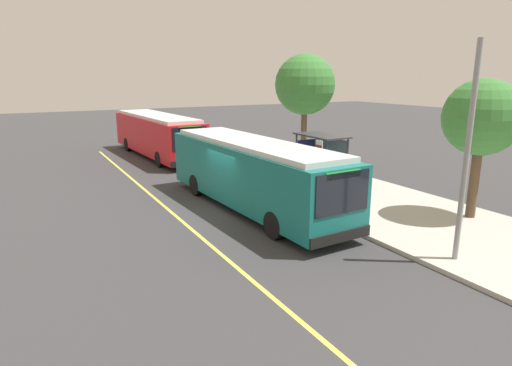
{
  "coord_description": "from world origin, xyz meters",
  "views": [
    {
      "loc": [
        16.0,
        -7.46,
        5.55
      ],
      "look_at": [
        0.88,
        0.87,
        1.28
      ],
      "focal_mm": 30.5,
      "sensor_mm": 36.0,
      "label": 1
    }
  ],
  "objects_px": {
    "transit_bus_main": "(253,172)",
    "waiting_bench": "(326,173)",
    "transit_bus_second": "(157,134)",
    "route_sign_post": "(319,163)",
    "pedestrian_commuter": "(314,180)"
  },
  "relations": [
    {
      "from": "transit_bus_main",
      "to": "waiting_bench",
      "type": "height_order",
      "value": "transit_bus_main"
    },
    {
      "from": "waiting_bench",
      "to": "route_sign_post",
      "type": "relative_size",
      "value": 0.57
    },
    {
      "from": "route_sign_post",
      "to": "transit_bus_main",
      "type": "bearing_deg",
      "value": -113.95
    },
    {
      "from": "waiting_bench",
      "to": "route_sign_post",
      "type": "height_order",
      "value": "route_sign_post"
    },
    {
      "from": "transit_bus_main",
      "to": "transit_bus_second",
      "type": "bearing_deg",
      "value": 179.73
    },
    {
      "from": "route_sign_post",
      "to": "pedestrian_commuter",
      "type": "xyz_separation_m",
      "value": [
        -0.48,
        0.14,
        -0.84
      ]
    },
    {
      "from": "waiting_bench",
      "to": "pedestrian_commuter",
      "type": "height_order",
      "value": "pedestrian_commuter"
    },
    {
      "from": "transit_bus_main",
      "to": "route_sign_post",
      "type": "xyz_separation_m",
      "value": [
        1.14,
        2.57,
        0.34
      ]
    },
    {
      "from": "transit_bus_main",
      "to": "pedestrian_commuter",
      "type": "xyz_separation_m",
      "value": [
        0.66,
        2.71,
        -0.5
      ]
    },
    {
      "from": "transit_bus_second",
      "to": "pedestrian_commuter",
      "type": "height_order",
      "value": "transit_bus_second"
    },
    {
      "from": "transit_bus_second",
      "to": "waiting_bench",
      "type": "distance_m",
      "value": 13.34
    },
    {
      "from": "transit_bus_main",
      "to": "waiting_bench",
      "type": "relative_size",
      "value": 6.98
    },
    {
      "from": "transit_bus_main",
      "to": "pedestrian_commuter",
      "type": "distance_m",
      "value": 2.83
    },
    {
      "from": "transit_bus_second",
      "to": "waiting_bench",
      "type": "xyz_separation_m",
      "value": [
        12.17,
        5.37,
        -0.98
      ]
    },
    {
      "from": "pedestrian_commuter",
      "to": "transit_bus_second",
      "type": "bearing_deg",
      "value": -169.87
    }
  ]
}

